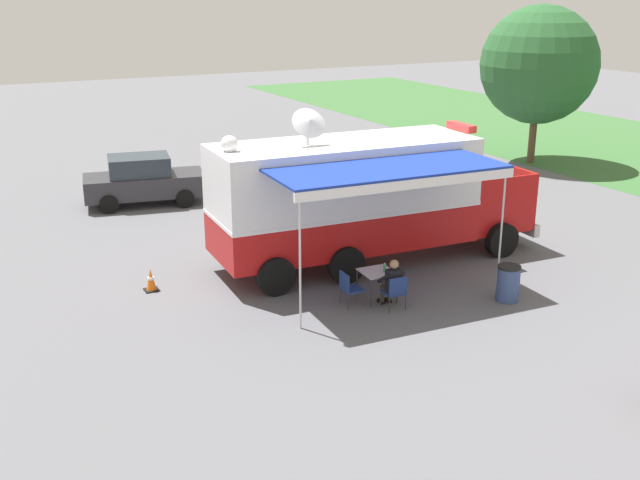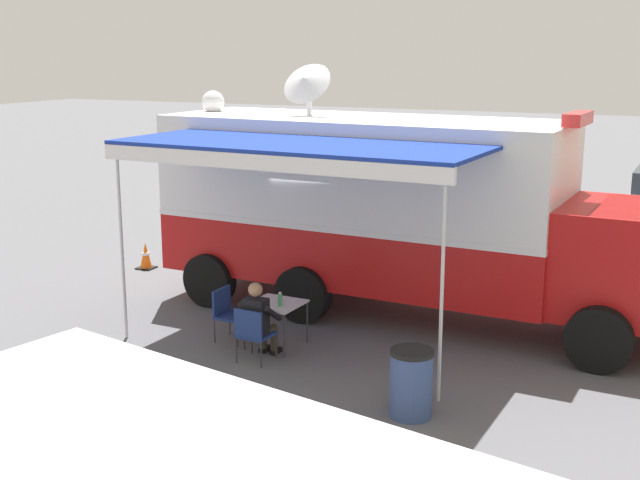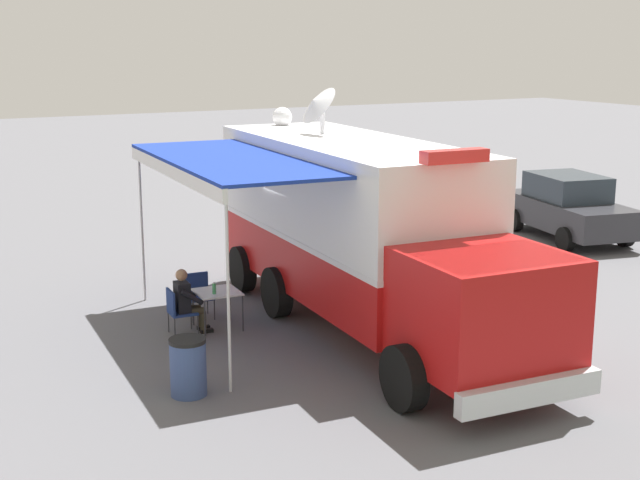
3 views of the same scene
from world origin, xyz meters
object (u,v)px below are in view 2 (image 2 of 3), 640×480
(folding_chair_beside_table, at_px, (228,310))
(car_far_corner, at_px, (371,181))
(command_truck, at_px, (400,208))
(folding_chair_at_table, at_px, (253,331))
(seated_responder, at_px, (259,319))
(water_bottle, at_px, (280,299))
(trash_bin, at_px, (411,383))
(traffic_cone, at_px, (146,256))
(folding_table, at_px, (276,306))

(folding_chair_beside_table, bearing_deg, car_far_corner, -170.54)
(command_truck, distance_m, car_far_corner, 9.84)
(folding_chair_at_table, bearing_deg, command_truck, 159.79)
(folding_chair_at_table, height_order, seated_responder, seated_responder)
(water_bottle, distance_m, folding_chair_at_table, 0.77)
(folding_chair_at_table, height_order, trash_bin, trash_bin)
(water_bottle, height_order, traffic_cone, water_bottle)
(water_bottle, bearing_deg, folding_chair_at_table, -9.81)
(folding_chair_at_table, height_order, car_far_corner, car_far_corner)
(seated_responder, bearing_deg, folding_chair_beside_table, -121.69)
(folding_chair_beside_table, relative_size, car_far_corner, 0.19)
(seated_responder, xyz_separation_m, trash_bin, (0.98, 2.78, -0.20))
(car_far_corner, bearing_deg, seated_responder, 13.08)
(folding_table, height_order, trash_bin, trash_bin)
(folding_chair_at_table, bearing_deg, traffic_cone, -129.16)
(folding_chair_beside_table, distance_m, car_far_corner, 11.62)
(command_truck, bearing_deg, folding_table, -26.37)
(water_bottle, relative_size, car_far_corner, 0.05)
(command_truck, relative_size, trash_bin, 10.57)
(command_truck, distance_m, water_bottle, 2.98)
(command_truck, height_order, folding_chair_at_table, command_truck)
(folding_table, height_order, traffic_cone, folding_table)
(folding_table, bearing_deg, water_bottle, 50.74)
(folding_table, xyz_separation_m, car_far_corner, (-11.38, -2.76, 0.21))
(command_truck, xyz_separation_m, water_bottle, (2.55, -1.07, -1.11))
(traffic_cone, distance_m, car_far_corner, 8.51)
(traffic_cone, bearing_deg, folding_table, 56.91)
(folding_chair_beside_table, xyz_separation_m, trash_bin, (1.52, 3.65, -0.06))
(water_bottle, bearing_deg, command_truck, 157.18)
(folding_chair_beside_table, bearing_deg, folding_chair_at_table, 49.88)
(folding_chair_beside_table, bearing_deg, command_truck, 140.63)
(command_truck, height_order, traffic_cone, command_truck)
(traffic_cone, bearing_deg, folding_chair_at_table, 50.84)
(folding_chair_at_table, bearing_deg, water_bottle, 170.19)
(seated_responder, distance_m, traffic_cone, 6.15)
(trash_bin, height_order, car_far_corner, car_far_corner)
(car_far_corner, bearing_deg, command_truck, 23.94)
(seated_responder, bearing_deg, car_far_corner, -166.92)
(folding_table, distance_m, folding_chair_beside_table, 0.87)
(water_bottle, relative_size, folding_chair_beside_table, 0.26)
(folding_table, relative_size, folding_chair_at_table, 0.97)
(folding_chair_at_table, xyz_separation_m, trash_bin, (0.79, 2.79, -0.06))
(trash_bin, distance_m, traffic_cone, 8.99)
(folding_chair_at_table, xyz_separation_m, car_far_corner, (-12.18, -2.78, 0.37))
(water_bottle, relative_size, folding_chair_at_table, 0.26)
(seated_responder, bearing_deg, command_truck, 158.83)
(seated_responder, height_order, trash_bin, seated_responder)
(folding_chair_at_table, xyz_separation_m, traffic_cone, (-3.95, -4.85, -0.23))
(folding_table, relative_size, seated_responder, 0.68)
(command_truck, height_order, car_far_corner, command_truck)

